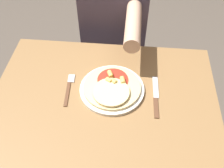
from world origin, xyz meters
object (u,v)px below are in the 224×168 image
(pizza, at_px, (112,87))
(fork, at_px, (69,87))
(dining_table, at_px, (104,119))
(person_diner, at_px, (115,22))
(knife, at_px, (156,97))
(plate, at_px, (112,89))

(pizza, height_order, fork, pizza)
(dining_table, bearing_deg, fork, 162.21)
(fork, xyz_separation_m, person_diner, (0.15, 0.51, -0.01))
(fork, bearing_deg, pizza, -0.44)
(knife, bearing_deg, pizza, 174.99)
(plate, xyz_separation_m, knife, (0.18, -0.02, -0.00))
(fork, relative_size, person_diner, 0.14)
(fork, bearing_deg, person_diner, 73.39)
(dining_table, bearing_deg, plate, 61.50)
(dining_table, bearing_deg, person_diner, 90.42)
(dining_table, height_order, plate, plate)
(plate, bearing_deg, pizza, -86.98)
(fork, bearing_deg, dining_table, -17.79)
(plate, xyz_separation_m, pizza, (0.00, -0.01, 0.02))
(person_diner, bearing_deg, fork, -106.61)
(plate, distance_m, pizza, 0.02)
(plate, distance_m, person_diner, 0.50)
(plate, height_order, fork, plate)
(knife, relative_size, person_diner, 0.18)
(plate, distance_m, knife, 0.19)
(dining_table, relative_size, person_diner, 0.76)
(pizza, distance_m, fork, 0.19)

